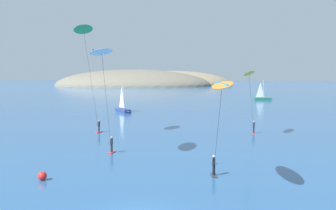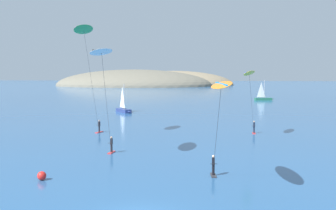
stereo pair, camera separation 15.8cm
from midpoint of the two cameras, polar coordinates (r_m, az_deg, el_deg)
headland_island at (r=229.15m, az=-2.65°, el=2.66°), size 95.50×63.20×17.36m
sailboat_near at (r=85.19m, az=-5.90°, el=-0.57°), size 4.21×5.41×5.70m
sailboat_far at (r=121.07m, az=12.93°, el=0.92°), size 5.95×2.60×5.70m
kitesurfer_white at (r=40.73m, az=-8.79°, el=6.18°), size 1.86×6.57×10.68m
kitesurfer_orange at (r=29.64m, az=7.28°, el=1.80°), size 1.91×8.45×7.90m
kitesurfer_green at (r=54.70m, az=-11.10°, el=8.94°), size 2.30×7.27×14.25m
kitesurfer_yellow at (r=54.78m, az=11.10°, el=3.40°), size 2.53×6.24×8.56m
marker_buoy at (r=34.68m, az=-16.60°, el=-9.17°), size 0.70×0.70×0.70m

